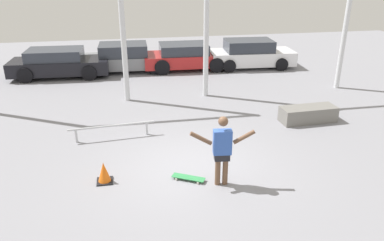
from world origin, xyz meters
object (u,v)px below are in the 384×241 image
skateboarder (222,148)px  skateboard (188,178)px  parked_car_black (59,63)px  parked_car_grey (126,58)px  traffic_cone (104,173)px  grind_box (308,114)px  parked_car_red (186,56)px  parked_car_white (251,54)px  grind_rail (112,128)px

skateboarder → skateboard: bearing=163.3°
parked_car_black → parked_car_grey: parked_car_grey is taller
skateboard → traffic_cone: size_ratio=1.56×
parked_car_grey → traffic_cone: parked_car_grey is taller
skateboard → grind_box: bearing=61.2°
parked_car_red → parked_car_white: (3.20, -0.25, 0.04)m
parked_car_grey → parked_car_red: 2.88m
skateboarder → traffic_cone: bearing=173.7°
skateboarder → grind_box: size_ratio=0.94×
traffic_cone → parked_car_white: bearing=54.5°
skateboarder → parked_car_white: 10.96m
grind_rail → parked_car_white: bearing=47.1°
skateboarder → parked_car_red: 10.45m
skateboarder → parked_car_grey: size_ratio=0.42×
skateboard → parked_car_red: 10.24m
parked_car_white → traffic_cone: (-6.81, -9.56, -0.40)m
parked_car_red → parked_car_white: bearing=-3.0°
skateboard → parked_car_black: parked_car_black is taller
parked_car_black → parked_car_red: bearing=5.0°
grind_rail → traffic_cone: traffic_cone is taller
skateboard → parked_car_red: bearing=109.4°
skateboard → parked_car_white: bearing=92.5°
skateboard → skateboarder: bearing=5.9°
parked_car_white → parked_car_red: bearing=178.9°
skateboarder → parked_car_white: skateboarder is taller
traffic_cone → grind_rail: bearing=86.3°
grind_rail → parked_car_white: parked_car_white is taller
grind_box → parked_car_black: parked_car_black is taller
parked_car_black → parked_car_red: 5.90m
grind_rail → parked_car_grey: (0.58, 7.60, 0.29)m
parked_car_grey → parked_car_black: bearing=-169.7°
grind_box → parked_car_white: parked_car_white is taller
skateboard → parked_car_red: parked_car_red is taller
parked_car_red → traffic_cone: parked_car_red is taller
grind_box → traffic_cone: bearing=-158.3°
skateboarder → skateboard: (-0.73, 0.31, -0.89)m
parked_car_red → traffic_cone: (-3.62, -9.81, -0.36)m
grind_box → parked_car_red: bearing=111.3°
skateboard → parked_car_red: size_ratio=0.19×
parked_car_grey → grind_box: bearing=-51.3°
parked_car_grey → traffic_cone: bearing=-93.1°
grind_box → skateboard: bearing=-147.5°
parked_car_grey → parked_car_red: bearing=-2.8°
skateboard → parked_car_white: (4.84, 9.85, 0.59)m
skateboarder → parked_car_grey: 10.79m
grind_rail → parked_car_red: 8.18m
parked_car_black → parked_car_white: parked_car_white is taller
grind_box → traffic_cone: 6.94m
grind_rail → parked_car_grey: parked_car_grey is taller
skateboard → grind_box: (4.47, 2.85, 0.19)m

